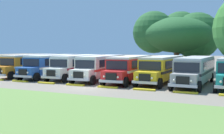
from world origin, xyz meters
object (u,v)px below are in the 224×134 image
Objects in this scene: parked_bus_slot_3 at (101,66)px; parked_bus_slot_5 at (162,68)px; broad_shade_tree at (178,34)px; parked_bus_slot_4 at (130,67)px; parked_bus_slot_2 at (78,65)px; parked_bus_slot_0 at (31,64)px; parked_bus_slot_1 at (53,65)px; parked_bus_slot_6 at (195,69)px.

parked_bus_slot_3 is 7.24m from parked_bus_slot_5.
parked_bus_slot_4 is at bearing -99.77° from broad_shade_tree.
parked_bus_slot_2 is 1.00× the size of parked_bus_slot_4.
parked_bus_slot_2 is at bearing 92.13° from parked_bus_slot_0.
parked_bus_slot_1 is 1.00× the size of parked_bus_slot_5.
parked_bus_slot_1 is (3.63, -0.09, 0.00)m from parked_bus_slot_0.
parked_bus_slot_1 is 1.00× the size of parked_bus_slot_4.
parked_bus_slot_3 is at bearing 89.42° from parked_bus_slot_0.
parked_bus_slot_1 is 3.60m from parked_bus_slot_2.
parked_bus_slot_2 is 3.45m from parked_bus_slot_3.
parked_bus_slot_2 is at bearing -90.08° from parked_bus_slot_6.
parked_bus_slot_3 is at bearing 82.07° from parked_bus_slot_2.
parked_bus_slot_5 is (3.52, 0.57, 0.00)m from parked_bus_slot_4.
parked_bus_slot_2 and parked_bus_slot_3 have the same top height.
parked_bus_slot_2 is 7.15m from parked_bus_slot_4.
parked_bus_slot_0 and parked_bus_slot_3 have the same top height.
parked_bus_slot_0 and parked_bus_slot_6 have the same top height.
broad_shade_tree reaches higher than parked_bus_slot_6.
parked_bus_slot_4 is 7.09m from parked_bus_slot_6.
parked_bus_slot_2 is 1.00× the size of parked_bus_slot_3.
parked_bus_slot_4 is (10.72, -0.02, 0.00)m from parked_bus_slot_1.
parked_bus_slot_0 is at bearing -86.98° from parked_bus_slot_5.
parked_bus_slot_0 is at bearing -93.10° from parked_bus_slot_4.
parked_bus_slot_0 is 7.21m from parked_bus_slot_2.
parked_bus_slot_4 is 3.56m from parked_bus_slot_5.
parked_bus_slot_5 is at bearing 96.47° from parked_bus_slot_4.
parked_bus_slot_0 is 10.64m from parked_bus_slot_3.
parked_bus_slot_0 is 1.00× the size of parked_bus_slot_6.
parked_bus_slot_6 is (21.43, -0.23, 0.00)m from parked_bus_slot_0.
parked_bus_slot_4 is (3.71, -0.05, 0.00)m from parked_bus_slot_3.
parked_bus_slot_5 is at bearing 91.20° from parked_bus_slot_0.
parked_bus_slot_3 is (10.64, -0.06, 0.00)m from parked_bus_slot_0.
parked_bus_slot_0 and parked_bus_slot_5 have the same top height.
parked_bus_slot_0 and parked_bus_slot_1 have the same top height.
broad_shade_tree reaches higher than parked_bus_slot_0.
parked_bus_slot_0 is 0.99× the size of parked_bus_slot_3.
parked_bus_slot_2 is at bearing -87.60° from parked_bus_slot_5.
broad_shade_tree reaches higher than parked_bus_slot_3.
parked_bus_slot_4 and parked_bus_slot_6 have the same top height.
parked_bus_slot_5 is 14.15m from broad_shade_tree.
parked_bus_slot_0 is 21.44m from parked_bus_slot_6.
broad_shade_tree is at bearing -173.77° from parked_bus_slot_5.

